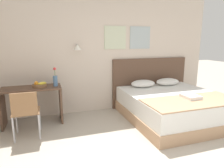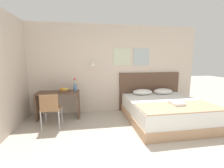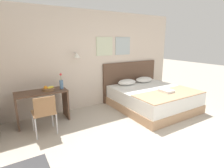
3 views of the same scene
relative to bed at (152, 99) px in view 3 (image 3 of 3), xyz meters
name	(u,v)px [view 3 (image 3 of 3)]	position (x,y,z in m)	size (l,w,h in m)	color
ground_plane	(167,155)	(-1.28, -1.69, -0.28)	(24.00, 24.00, 0.00)	#B2A899
wall_back	(93,60)	(-1.28, 1.09, 1.05)	(5.57, 0.31, 2.65)	beige
bed	(152,99)	(0.00, 0.00, 0.00)	(1.88, 2.00, 0.56)	tan
headboard	(130,80)	(0.00, 1.03, 0.32)	(2.00, 0.06, 1.20)	brown
pillow_left	(127,82)	(-0.34, 0.76, 0.36)	(0.59, 0.39, 0.17)	white
pillow_right	(144,80)	(0.34, 0.76, 0.36)	(0.59, 0.39, 0.17)	white
throw_blanket	(170,94)	(0.00, -0.58, 0.29)	(1.82, 0.80, 0.02)	tan
folded_towel_near_foot	(166,91)	(0.04, -0.44, 0.34)	(0.27, 0.33, 0.06)	white
desk	(42,101)	(-2.79, 0.69, 0.24)	(1.11, 0.50, 0.75)	brown
desk_chair	(44,111)	(-2.86, 0.06, 0.22)	(0.43, 0.43, 0.83)	#8E6642
fruit_bowl	(48,89)	(-2.63, 0.68, 0.51)	(0.28, 0.27, 0.12)	brown
flower_vase	(61,84)	(-2.33, 0.66, 0.60)	(0.09, 0.09, 0.38)	#4C7099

